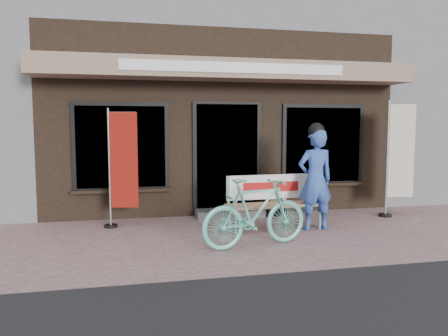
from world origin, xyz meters
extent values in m
plane|color=#A88082|center=(0.00, 0.00, 0.00)|extent=(70.00, 70.00, 0.00)
cube|color=black|center=(0.00, 5.00, 1.80)|extent=(7.00, 6.00, 3.60)
cube|color=slate|center=(0.00, 5.00, 4.80)|extent=(7.00, 6.00, 2.40)
cube|color=gray|center=(0.00, 1.65, 2.75)|extent=(7.00, 0.80, 0.35)
cube|color=white|center=(0.00, 1.24, 2.75)|extent=(4.00, 0.02, 0.18)
cube|color=black|center=(0.00, 1.98, 1.10)|extent=(1.20, 0.06, 2.10)
cube|color=black|center=(0.00, 1.97, 1.10)|extent=(1.35, 0.04, 2.20)
cube|color=black|center=(-2.00, 1.98, 1.35)|extent=(1.60, 0.06, 1.50)
cube|color=black|center=(2.00, 1.98, 1.35)|extent=(1.60, 0.06, 1.50)
cube|color=black|center=(-2.00, 1.97, 1.35)|extent=(1.75, 0.04, 1.65)
cube|color=black|center=(2.00, 1.97, 1.35)|extent=(1.75, 0.04, 1.65)
cube|color=black|center=(-2.00, 1.92, 0.55)|extent=(1.80, 0.18, 0.06)
cube|color=black|center=(2.00, 1.92, 0.55)|extent=(1.80, 0.18, 0.06)
cube|color=#59595B|center=(0.00, 1.75, 0.07)|extent=(1.30, 0.45, 0.15)
cylinder|color=#61BFAA|center=(-0.21, 0.40, 0.20)|extent=(0.04, 0.04, 0.39)
cylinder|color=#61BFAA|center=(-0.23, 0.77, 0.20)|extent=(0.04, 0.04, 0.39)
cylinder|color=#61BFAA|center=(1.27, 0.48, 0.20)|extent=(0.04, 0.04, 0.39)
cylinder|color=#61BFAA|center=(1.25, 0.85, 0.20)|extent=(0.04, 0.04, 0.39)
cube|color=#9F7857|center=(0.52, 0.62, 0.42)|extent=(1.69, 0.51, 0.05)
cylinder|color=#61BFAA|center=(-0.25, 0.77, 0.65)|extent=(0.04, 0.04, 0.51)
cylinder|color=#61BFAA|center=(1.27, 0.85, 0.65)|extent=(0.04, 0.04, 0.51)
cube|color=white|center=(0.51, 0.83, 0.70)|extent=(1.58, 0.12, 0.42)
cube|color=#B21414|center=(0.51, 0.80, 0.70)|extent=(1.00, 0.06, 0.17)
cylinder|color=#61BFAA|center=(-0.27, 0.58, 0.58)|extent=(0.06, 0.41, 0.04)
cylinder|color=#61BFAA|center=(1.31, 0.67, 0.58)|extent=(0.06, 0.41, 0.04)
imported|color=#3357B0|center=(1.17, 0.47, 0.84)|extent=(0.63, 0.43, 1.69)
sphere|color=black|center=(1.17, 0.47, 1.66)|extent=(0.28, 0.28, 0.27)
imported|color=#61BFAA|center=(-0.10, -0.33, 0.50)|extent=(1.73, 0.81, 1.00)
cylinder|color=gray|center=(-2.19, 1.35, 1.02)|extent=(0.04, 0.04, 2.04)
cylinder|color=gray|center=(-1.96, 1.31, 1.96)|extent=(0.46, 0.11, 0.02)
cube|color=maroon|center=(-1.95, 1.31, 1.16)|extent=(0.46, 0.12, 1.62)
cylinder|color=black|center=(-2.19, 1.35, 0.02)|extent=(0.26, 0.26, 0.05)
cylinder|color=gray|center=(2.94, 1.16, 1.11)|extent=(0.04, 0.04, 2.22)
cylinder|color=gray|center=(3.19, 1.12, 2.14)|extent=(0.50, 0.10, 0.02)
cube|color=beige|center=(3.20, 1.12, 1.26)|extent=(0.50, 0.11, 1.77)
cylinder|color=black|center=(2.94, 1.16, 0.03)|extent=(0.28, 0.28, 0.05)
cube|color=black|center=(0.91, 1.61, 0.40)|extent=(0.41, 0.11, 0.81)
cube|color=beige|center=(0.92, 1.57, 0.49)|extent=(0.34, 0.05, 0.49)
camera|label=1|loc=(-1.86, -6.26, 1.75)|focal=35.00mm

